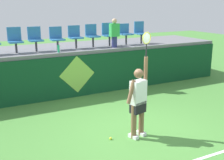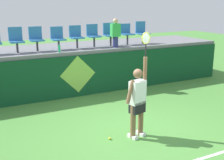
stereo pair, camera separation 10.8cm
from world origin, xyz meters
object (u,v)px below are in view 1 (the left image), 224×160
object	(u,v)px
stadium_chair_3	(57,37)
spectator_0	(114,33)
stadium_chair_4	(75,36)
stadium_chair_1	(15,39)
stadium_chair_5	(92,34)
stadium_chair_8	(140,31)
stadium_chair_6	(109,33)
tennis_ball	(111,138)
stadium_chair_2	(35,38)
tennis_player	(138,99)
water_bottle	(59,49)
stadium_chair_7	(125,33)

from	to	relation	value
stadium_chair_3	spectator_0	xyz separation A→B (m)	(2.01, -0.46, 0.11)
stadium_chair_4	stadium_chair_1	bearing A→B (deg)	179.85
stadium_chair_1	stadium_chair_5	world-z (taller)	stadium_chair_1
stadium_chair_1	stadium_chair_8	bearing A→B (deg)	-0.01
stadium_chair_6	stadium_chair_8	distance (m)	1.42
tennis_ball	stadium_chair_2	size ratio (longest dim) A/B	0.08
stadium_chair_6	spectator_0	distance (m)	0.47
tennis_player	stadium_chair_2	bearing A→B (deg)	106.18
stadium_chair_2	stadium_chair_5	distance (m)	2.08
water_bottle	spectator_0	size ratio (longest dim) A/B	0.24
tennis_player	stadium_chair_3	size ratio (longest dim) A/B	3.19
water_bottle	stadium_chair_4	xyz separation A→B (m)	(0.83, 0.63, 0.32)
tennis_player	stadium_chair_4	world-z (taller)	tennis_player
tennis_player	stadium_chair_7	size ratio (longest dim) A/B	3.14
stadium_chair_8	stadium_chair_3	bearing A→B (deg)	-179.95
stadium_chair_5	stadium_chair_6	world-z (taller)	stadium_chair_6
stadium_chair_6	stadium_chair_3	bearing A→B (deg)	-179.94
stadium_chair_5	stadium_chair_7	world-z (taller)	stadium_chair_5
tennis_player	stadium_chair_7	xyz separation A→B (m)	(2.20, 4.39, 1.07)
tennis_ball	stadium_chair_6	world-z (taller)	stadium_chair_6
stadium_chair_7	stadium_chair_8	world-z (taller)	stadium_chair_8
stadium_chair_6	stadium_chair_7	size ratio (longest dim) A/B	1.07
tennis_ball	stadium_chair_6	distance (m)	5.16
stadium_chair_3	stadium_chair_6	xyz separation A→B (m)	(2.01, 0.00, 0.04)
tennis_ball	stadium_chair_4	size ratio (longest dim) A/B	0.08
stadium_chair_1	spectator_0	bearing A→B (deg)	-7.76
stadium_chair_7	spectator_0	distance (m)	0.86
water_bottle	stadium_chair_2	xyz separation A→B (m)	(-0.59, 0.63, 0.32)
stadium_chair_6	stadium_chair_5	bearing A→B (deg)	-179.77
stadium_chair_2	stadium_chair_3	world-z (taller)	stadium_chair_2
tennis_ball	stadium_chair_6	xyz separation A→B (m)	(2.14, 4.25, 1.99)
stadium_chair_4	stadium_chair_5	world-z (taller)	stadium_chair_5
stadium_chair_3	stadium_chair_7	distance (m)	2.74
water_bottle	stadium_chair_7	distance (m)	2.98
stadium_chair_6	stadium_chair_4	bearing A→B (deg)	-179.85
tennis_ball	stadium_chair_5	bearing A→B (deg)	71.01
stadium_chair_2	stadium_chair_6	bearing A→B (deg)	0.02
stadium_chair_3	tennis_player	bearing A→B (deg)	-83.06
stadium_chair_1	stadium_chair_3	xyz separation A→B (m)	(1.39, -0.00, -0.02)
water_bottle	stadium_chair_5	xyz separation A→B (m)	(1.49, 0.63, 0.34)
spectator_0	stadium_chair_8	bearing A→B (deg)	18.05
stadium_chair_4	stadium_chair_8	distance (m)	2.76
tennis_ball	water_bottle	world-z (taller)	water_bottle
stadium_chair_1	stadium_chair_5	size ratio (longest dim) A/B	1.00
stadium_chair_2	stadium_chair_5	world-z (taller)	stadium_chair_5
stadium_chair_4	tennis_player	bearing A→B (deg)	-91.85
water_bottle	stadium_chair_7	xyz separation A→B (m)	(2.89, 0.63, 0.33)
stadium_chair_8	stadium_chair_2	bearing A→B (deg)	-179.97
stadium_chair_5	stadium_chair_1	bearing A→B (deg)	179.90
tennis_player	spectator_0	size ratio (longest dim) A/B	2.41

